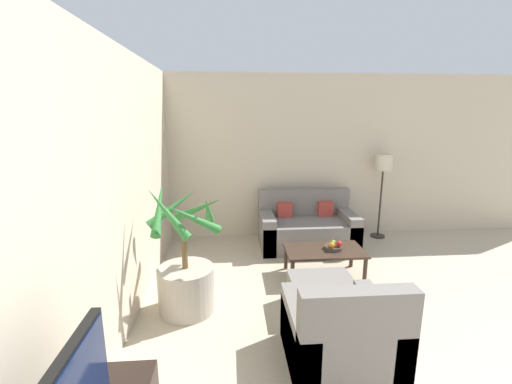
# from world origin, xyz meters

# --- Properties ---
(wall_back) EXTENTS (7.71, 0.06, 2.70)m
(wall_back) POSITION_xyz_m (0.00, 6.21, 1.35)
(wall_back) COLOR beige
(wall_back) RESTS_ON ground_plane
(wall_left) EXTENTS (0.06, 7.78, 2.70)m
(wall_left) POSITION_xyz_m (-3.09, 3.09, 1.35)
(wall_left) COLOR beige
(wall_left) RESTS_ON ground_plane
(potted_palm) EXTENTS (0.84, 0.85, 1.40)m
(potted_palm) POSITION_xyz_m (-2.54, 3.93, 0.40)
(potted_palm) COLOR #ADA393
(potted_palm) RESTS_ON ground_plane
(sofa_loveseat) EXTENTS (1.49, 0.83, 0.86)m
(sofa_loveseat) POSITION_xyz_m (-0.85, 5.64, 0.29)
(sofa_loveseat) COLOR slate
(sofa_loveseat) RESTS_ON ground_plane
(floor_lamp) EXTENTS (0.28, 0.28, 1.42)m
(floor_lamp) POSITION_xyz_m (0.46, 5.94, 1.18)
(floor_lamp) COLOR #2D2823
(floor_lamp) RESTS_ON ground_plane
(coffee_table) EXTENTS (1.00, 0.57, 0.37)m
(coffee_table) POSITION_xyz_m (-0.86, 4.59, 0.32)
(coffee_table) COLOR #38281E
(coffee_table) RESTS_ON ground_plane
(fruit_bowl) EXTENTS (0.23, 0.23, 0.04)m
(fruit_bowl) POSITION_xyz_m (-0.75, 4.59, 0.39)
(fruit_bowl) COLOR #42382D
(fruit_bowl) RESTS_ON coffee_table
(apple_red) EXTENTS (0.07, 0.07, 0.07)m
(apple_red) POSITION_xyz_m (-0.68, 4.56, 0.45)
(apple_red) COLOR red
(apple_red) RESTS_ON fruit_bowl
(apple_green) EXTENTS (0.07, 0.07, 0.07)m
(apple_green) POSITION_xyz_m (-0.75, 4.61, 0.45)
(apple_green) COLOR olive
(apple_green) RESTS_ON fruit_bowl
(orange_fruit) EXTENTS (0.07, 0.07, 0.07)m
(orange_fruit) POSITION_xyz_m (-0.78, 4.54, 0.45)
(orange_fruit) COLOR orange
(orange_fruit) RESTS_ON fruit_bowl
(armchair) EXTENTS (0.85, 0.88, 0.88)m
(armchair) POSITION_xyz_m (-1.17, 2.97, 0.28)
(armchair) COLOR slate
(armchair) RESTS_ON ground_plane
(ottoman) EXTENTS (0.67, 0.53, 0.35)m
(ottoman) POSITION_xyz_m (-1.10, 3.84, 0.18)
(ottoman) COLOR slate
(ottoman) RESTS_ON ground_plane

